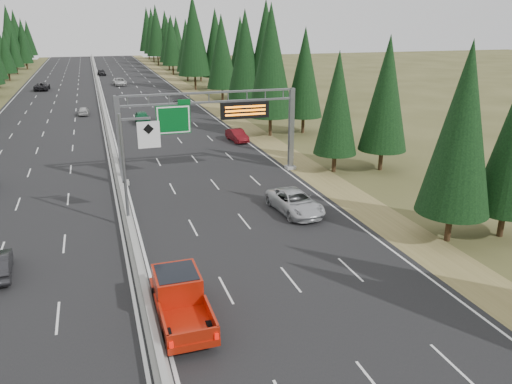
% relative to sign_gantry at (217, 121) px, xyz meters
% --- Properties ---
extents(road, '(32.00, 260.00, 0.08)m').
position_rel_sign_gantry_xyz_m(road, '(-8.92, 45.12, -5.23)').
color(road, black).
rests_on(road, ground).
extents(shoulder_right, '(3.60, 260.00, 0.06)m').
position_rel_sign_gantry_xyz_m(shoulder_right, '(8.88, 45.12, -5.24)').
color(shoulder_right, olive).
rests_on(shoulder_right, ground).
extents(median_barrier, '(0.70, 260.00, 0.85)m').
position_rel_sign_gantry_xyz_m(median_barrier, '(-8.92, 45.12, -4.85)').
color(median_barrier, gray).
rests_on(median_barrier, road).
extents(sign_gantry, '(16.75, 0.98, 7.80)m').
position_rel_sign_gantry_xyz_m(sign_gantry, '(0.00, 0.00, 0.00)').
color(sign_gantry, slate).
rests_on(sign_gantry, road).
extents(hov_sign_pole, '(2.80, 0.50, 8.00)m').
position_rel_sign_gantry_xyz_m(hov_sign_pole, '(-8.33, -9.92, -0.54)').
color(hov_sign_pole, slate).
rests_on(hov_sign_pole, road).
extents(tree_row_right, '(12.02, 241.89, 18.93)m').
position_rel_sign_gantry_xyz_m(tree_row_right, '(12.99, 45.82, 4.03)').
color(tree_row_right, black).
rests_on(tree_row_right, ground).
extents(silver_minivan, '(3.19, 6.04, 1.62)m').
position_rel_sign_gantry_xyz_m(silver_minivan, '(3.25, -10.84, -4.38)').
color(silver_minivan, '#B6B7BB').
rests_on(silver_minivan, road).
extents(red_pickup, '(2.28, 6.39, 2.08)m').
position_rel_sign_gantry_xyz_m(red_pickup, '(-7.42, -21.93, -4.04)').
color(red_pickup, black).
rests_on(red_pickup, road).
extents(car_ahead_green, '(1.98, 4.80, 1.63)m').
position_rel_sign_gantry_xyz_m(car_ahead_green, '(-4.05, 27.99, -4.37)').
color(car_ahead_green, '#155C33').
rests_on(car_ahead_green, road).
extents(car_ahead_dkred, '(1.92, 4.50, 1.44)m').
position_rel_sign_gantry_xyz_m(car_ahead_dkred, '(5.58, 13.06, -4.47)').
color(car_ahead_dkred, '#5C0D12').
rests_on(car_ahead_dkred, road).
extents(car_ahead_dkgrey, '(2.26, 4.73, 1.33)m').
position_rel_sign_gantry_xyz_m(car_ahead_dkgrey, '(2.92, 38.67, -4.52)').
color(car_ahead_dkgrey, black).
rests_on(car_ahead_dkgrey, road).
extents(car_ahead_white, '(2.85, 5.74, 1.56)m').
position_rel_sign_gantry_xyz_m(car_ahead_white, '(-4.24, 73.66, -4.41)').
color(car_ahead_white, silver).
rests_on(car_ahead_white, road).
extents(car_ahead_far, '(2.30, 4.73, 1.55)m').
position_rel_sign_gantry_xyz_m(car_ahead_far, '(-7.42, 97.37, -4.41)').
color(car_ahead_far, black).
rests_on(car_ahead_far, road).
extents(car_onc_white, '(1.66, 3.81, 1.28)m').
position_rel_sign_gantry_xyz_m(car_onc_white, '(-11.92, 37.25, -4.55)').
color(car_onc_white, '#B2B2B2').
rests_on(car_onc_white, road).
extents(car_onc_far, '(2.99, 5.95, 1.62)m').
position_rel_sign_gantry_xyz_m(car_onc_far, '(-20.14, 70.21, -4.38)').
color(car_onc_far, black).
rests_on(car_onc_far, road).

